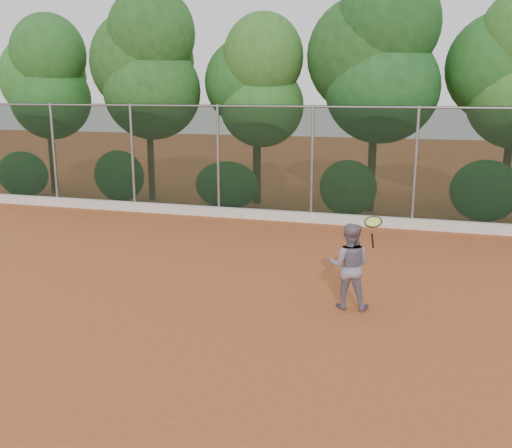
# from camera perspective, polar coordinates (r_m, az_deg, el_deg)

# --- Properties ---
(ground) EXTENTS (80.00, 80.00, 0.00)m
(ground) POSITION_cam_1_polar(r_m,az_deg,el_deg) (11.08, -1.47, -7.44)
(ground) COLOR #A75027
(ground) RESTS_ON ground
(concrete_curb) EXTENTS (24.00, 0.20, 0.30)m
(concrete_curb) POSITION_cam_1_polar(r_m,az_deg,el_deg) (17.40, 5.40, 0.66)
(concrete_curb) COLOR silver
(concrete_curb) RESTS_ON ground
(tennis_player) EXTENTS (0.79, 0.62, 1.59)m
(tennis_player) POSITION_cam_1_polar(r_m,az_deg,el_deg) (10.53, 9.31, -4.16)
(tennis_player) COLOR gray
(tennis_player) RESTS_ON ground
(chainlink_fence) EXTENTS (24.09, 0.09, 3.50)m
(chainlink_fence) POSITION_cam_1_polar(r_m,az_deg,el_deg) (17.29, 5.63, 6.32)
(chainlink_fence) COLOR black
(chainlink_fence) RESTS_ON ground
(foliage_backdrop) EXTENTS (23.70, 3.63, 7.55)m
(foliage_backdrop) POSITION_cam_1_polar(r_m,az_deg,el_deg) (19.23, 5.30, 14.60)
(foliage_backdrop) COLOR #45301A
(foliage_backdrop) RESTS_ON ground
(tennis_racket) EXTENTS (0.35, 0.33, 0.58)m
(tennis_racket) POSITION_cam_1_polar(r_m,az_deg,el_deg) (10.08, 11.63, -0.01)
(tennis_racket) COLOR black
(tennis_racket) RESTS_ON ground
(tennis_ball_in_flight) EXTENTS (0.07, 0.07, 0.07)m
(tennis_ball_in_flight) POSITION_cam_1_polar(r_m,az_deg,el_deg) (10.97, -1.63, 0.75)
(tennis_ball_in_flight) COLOR #D2EC35
(tennis_ball_in_flight) RESTS_ON ground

